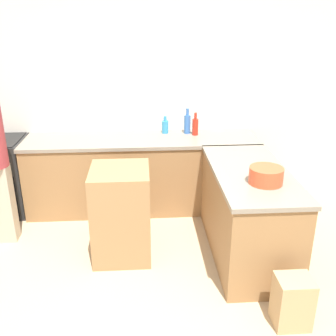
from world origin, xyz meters
TOP-DOWN VIEW (x-y plane):
  - ground_plane at (0.00, 0.00)m, footprint 14.00×14.00m
  - wall_back at (0.00, 2.37)m, footprint 8.00×0.06m
  - counter_back at (0.00, 2.01)m, footprint 2.72×0.68m
  - counter_peninsula at (1.01, 0.94)m, footprint 0.69×1.52m
  - island_table at (-0.21, 0.99)m, footprint 0.55×0.58m
  - mixing_bowl at (1.06, 0.64)m, footprint 0.29×0.29m
  - water_bottle_blue at (0.56, 2.18)m, footprint 0.08×0.08m
  - dish_soap_bottle at (0.29, 2.21)m, footprint 0.08×0.08m
  - hot_sauce_bottle at (0.65, 2.11)m, footprint 0.07×0.07m
  - paper_bag at (1.12, -0.05)m, footprint 0.27×0.23m

SIDE VIEW (x-z plane):
  - ground_plane at x=0.00m, z-range 0.00..0.00m
  - paper_bag at x=1.12m, z-range 0.00..0.41m
  - counter_back at x=0.00m, z-range 0.00..0.89m
  - counter_peninsula at x=1.01m, z-range 0.00..0.89m
  - island_table at x=-0.21m, z-range 0.00..0.91m
  - mixing_bowl at x=1.06m, z-range 0.89..1.03m
  - dish_soap_bottle at x=0.29m, z-range 0.86..1.07m
  - hot_sauce_bottle at x=0.65m, z-range 0.86..1.13m
  - water_bottle_blue at x=0.56m, z-range 0.85..1.16m
  - wall_back at x=0.00m, z-range 0.00..2.70m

